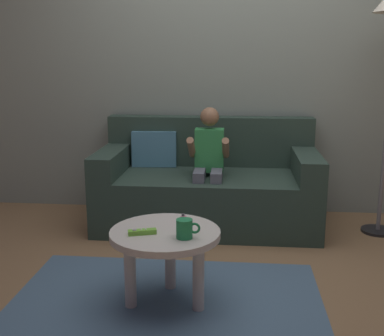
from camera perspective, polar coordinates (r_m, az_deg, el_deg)
The scene contains 9 objects.
ground_plane at distance 2.84m, azimuth 4.45°, elevation -13.66°, with size 10.25×10.25×0.00m, color olive.
wall_back at distance 4.01m, azimuth 5.15°, elevation 12.60°, with size 5.13×0.05×2.50m, color gray.
couch at distance 3.76m, azimuth 1.74°, elevation -2.22°, with size 1.63×0.80×0.80m.
person_seated_on_couch at distance 3.53m, azimuth 1.95°, elevation 0.71°, with size 0.29×0.36×0.91m.
coffee_table at distance 2.54m, azimuth -3.12°, elevation -8.73°, with size 0.56×0.56×0.40m.
area_rug at distance 2.67m, azimuth -3.05°, elevation -15.36°, with size 1.65×1.10×0.01m, color slate.
game_remote_lime_near_edge at distance 2.46m, azimuth -5.83°, elevation -7.42°, with size 0.14×0.08×0.03m.
nunchuk_pink at distance 2.61m, azimuth -1.04°, elevation -6.00°, with size 0.05×0.09×0.05m.
coffee_mug at distance 2.39m, azimuth -0.83°, elevation -7.08°, with size 0.12×0.08×0.09m.
Camera 1 is at (0.02, -2.54, 1.27)m, focal length 45.82 mm.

